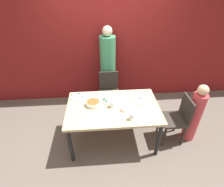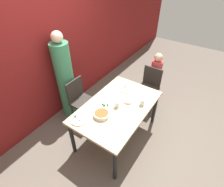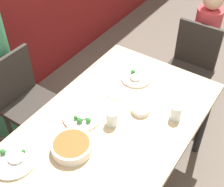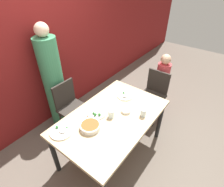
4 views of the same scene
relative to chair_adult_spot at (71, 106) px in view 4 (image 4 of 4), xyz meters
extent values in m
plane|color=#60564C|center=(0.01, -0.80, -0.49)|extent=(10.00, 10.00, 0.00)
cube|color=maroon|center=(0.01, 0.58, 0.86)|extent=(10.00, 0.06, 2.70)
cube|color=tan|center=(0.01, -0.80, 0.22)|extent=(1.47, 0.92, 0.04)
cylinder|color=black|center=(0.69, -1.20, -0.14)|extent=(0.06, 0.06, 0.69)
cylinder|color=black|center=(-0.66, -0.39, -0.14)|extent=(0.06, 0.06, 0.69)
cylinder|color=black|center=(0.69, -0.39, -0.14)|extent=(0.06, 0.06, 0.69)
cube|color=#2D2823|center=(0.00, -0.06, -0.04)|extent=(0.40, 0.40, 0.04)
cube|color=#2D2823|center=(0.00, 0.12, 0.18)|extent=(0.38, 0.03, 0.40)
cylinder|color=#2D2823|center=(-0.17, -0.23, -0.27)|extent=(0.04, 0.04, 0.43)
cylinder|color=#2D2823|center=(0.17, -0.23, -0.27)|extent=(0.04, 0.04, 0.43)
cylinder|color=#2D2823|center=(-0.17, 0.10, -0.27)|extent=(0.04, 0.04, 0.43)
cylinder|color=#2D2823|center=(0.17, 0.10, -0.27)|extent=(0.04, 0.04, 0.43)
cube|color=#2D2823|center=(1.02, -0.88, -0.04)|extent=(0.40, 0.40, 0.04)
cube|color=#2D2823|center=(1.20, -0.88, 0.18)|extent=(0.03, 0.38, 0.40)
cylinder|color=#2D2823|center=(0.85, -0.71, -0.27)|extent=(0.04, 0.04, 0.43)
cylinder|color=#2D2823|center=(0.85, -1.04, -0.27)|extent=(0.04, 0.04, 0.43)
cylinder|color=#2D2823|center=(1.18, -0.71, -0.27)|extent=(0.04, 0.04, 0.43)
cylinder|color=#2D2823|center=(1.18, -1.04, -0.27)|extent=(0.04, 0.04, 0.43)
cylinder|color=#387F56|center=(0.00, 0.33, 0.27)|extent=(0.31, 0.31, 1.51)
sphere|color=beige|center=(0.00, 0.33, 1.11)|extent=(0.19, 0.19, 0.19)
cylinder|color=#C63D42|center=(1.37, -0.88, -0.02)|extent=(0.22, 0.22, 0.94)
sphere|color=#DBAD89|center=(1.37, -0.88, 0.54)|extent=(0.17, 0.17, 0.17)
cylinder|color=silver|center=(-0.30, -0.72, 0.27)|extent=(0.24, 0.24, 0.06)
cylinder|color=#BC5123|center=(-0.30, -0.72, 0.30)|extent=(0.21, 0.21, 0.01)
cylinder|color=white|center=(-0.07, -0.61, 0.25)|extent=(0.25, 0.25, 0.02)
ellipsoid|color=white|center=(-0.07, -0.61, 0.27)|extent=(0.09, 0.09, 0.02)
sphere|color=#2D702D|center=(-0.09, -0.68, 0.27)|extent=(0.03, 0.03, 0.03)
sphere|color=#2D702D|center=(-0.12, -0.64, 0.28)|extent=(0.04, 0.04, 0.04)
cone|color=orange|center=(-0.10, -0.59, 0.27)|extent=(0.02, 0.02, 0.02)
sphere|color=#2D702D|center=(-0.12, -0.60, 0.27)|extent=(0.03, 0.03, 0.03)
cylinder|color=white|center=(0.46, -0.70, 0.25)|extent=(0.22, 0.22, 0.02)
ellipsoid|color=white|center=(0.43, -0.71, 0.27)|extent=(0.08, 0.08, 0.03)
sphere|color=#2D702D|center=(0.42, -0.72, 0.27)|extent=(0.03, 0.03, 0.03)
sphere|color=#2D702D|center=(0.47, -0.66, 0.27)|extent=(0.04, 0.04, 0.04)
cylinder|color=white|center=(-0.54, -0.50, 0.25)|extent=(0.26, 0.26, 0.02)
ellipsoid|color=white|center=(-0.53, -0.51, 0.27)|extent=(0.10, 0.10, 0.02)
sphere|color=#2D702D|center=(-0.48, -0.52, 0.27)|extent=(0.03, 0.03, 0.03)
sphere|color=#2D702D|center=(-0.55, -0.43, 0.27)|extent=(0.03, 0.03, 0.03)
cone|color=orange|center=(-0.51, -0.51, 0.27)|extent=(0.02, 0.02, 0.03)
cylinder|color=white|center=(0.18, -0.89, 0.26)|extent=(0.12, 0.12, 0.04)
cylinder|color=white|center=(0.18, -0.89, 0.27)|extent=(0.11, 0.11, 0.01)
cylinder|color=silver|center=(0.25, -1.10, 0.29)|extent=(0.07, 0.07, 0.10)
cylinder|color=silver|center=(-0.01, -0.80, 0.29)|extent=(0.08, 0.08, 0.10)
cube|color=white|center=(0.25, -0.66, 0.24)|extent=(0.14, 0.14, 0.01)
cube|color=silver|center=(0.52, -0.92, 0.24)|extent=(0.18, 0.05, 0.01)
camera|label=1|loc=(-0.17, -2.96, 1.98)|focal=28.00mm
camera|label=2|loc=(-1.72, -1.87, 2.11)|focal=28.00mm
camera|label=3|loc=(-1.09, -1.53, 1.69)|focal=50.00mm
camera|label=4|loc=(-1.27, -1.78, 1.77)|focal=28.00mm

